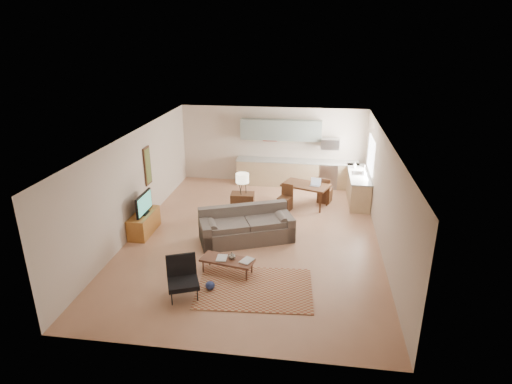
# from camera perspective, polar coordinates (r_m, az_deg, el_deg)

# --- Properties ---
(room) EXTENTS (9.00, 9.00, 9.00)m
(room) POSITION_cam_1_polar(r_m,az_deg,el_deg) (11.01, -0.22, 0.42)
(room) COLOR #AD7656
(room) RESTS_ON ground
(kitchen_counter_back) EXTENTS (4.26, 0.64, 0.92)m
(kitchen_counter_back) POSITION_cam_1_polar(r_m,az_deg,el_deg) (15.16, 5.44, 2.55)
(kitchen_counter_back) COLOR tan
(kitchen_counter_back) RESTS_ON ground
(kitchen_counter_right) EXTENTS (0.64, 2.26, 0.92)m
(kitchen_counter_right) POSITION_cam_1_polar(r_m,az_deg,el_deg) (14.10, 13.45, 0.64)
(kitchen_counter_right) COLOR tan
(kitchen_counter_right) RESTS_ON ground
(kitchen_range) EXTENTS (0.62, 0.62, 0.90)m
(kitchen_range) POSITION_cam_1_polar(r_m,az_deg,el_deg) (15.16, 9.60, 2.30)
(kitchen_range) COLOR #A5A8AD
(kitchen_range) RESTS_ON ground
(kitchen_microwave) EXTENTS (0.62, 0.40, 0.35)m
(kitchen_microwave) POSITION_cam_1_polar(r_m,az_deg,el_deg) (14.87, 9.85, 6.35)
(kitchen_microwave) COLOR #A5A8AD
(kitchen_microwave) RESTS_ON room
(upper_cabinets) EXTENTS (2.80, 0.34, 0.70)m
(upper_cabinets) POSITION_cam_1_polar(r_m,az_deg,el_deg) (14.94, 3.34, 8.27)
(upper_cabinets) COLOR gray
(upper_cabinets) RESTS_ON room
(window_right) EXTENTS (0.02, 1.40, 1.05)m
(window_right) POSITION_cam_1_polar(r_m,az_deg,el_deg) (13.81, 15.07, 4.83)
(window_right) COLOR white
(window_right) RESTS_ON room
(wall_art_left) EXTENTS (0.06, 0.42, 1.10)m
(wall_art_left) POSITION_cam_1_polar(r_m,az_deg,el_deg) (12.60, -14.24, 3.39)
(wall_art_left) COLOR olive
(wall_art_left) RESTS_ON room
(triptych) EXTENTS (1.70, 0.04, 0.50)m
(triptych) POSITION_cam_1_polar(r_m,az_deg,el_deg) (15.16, 1.86, 7.70)
(triptych) COLOR beige
(triptych) RESTS_ON room
(rug) EXTENTS (2.55, 1.85, 0.02)m
(rug) POSITION_cam_1_polar(r_m,az_deg,el_deg) (9.37, -0.19, -12.69)
(rug) COLOR brown
(rug) RESTS_ON floor
(sofa) EXTENTS (2.71, 1.95, 0.87)m
(sofa) POSITION_cam_1_polar(r_m,az_deg,el_deg) (11.14, -1.28, -4.44)
(sofa) COLOR #5B5149
(sofa) RESTS_ON floor
(coffee_table) EXTENTS (1.27, 0.70, 0.36)m
(coffee_table) POSITION_cam_1_polar(r_m,az_deg,el_deg) (9.83, -3.83, -9.82)
(coffee_table) COLOR #522D1F
(coffee_table) RESTS_ON floor
(book_a) EXTENTS (0.27, 0.34, 0.03)m
(book_a) POSITION_cam_1_polar(r_m,az_deg,el_deg) (9.79, -5.27, -8.73)
(book_a) COLOR maroon
(book_a) RESTS_ON coffee_table
(book_b) EXTENTS (0.48, 0.50, 0.02)m
(book_b) POSITION_cam_1_polar(r_m,az_deg,el_deg) (9.70, -1.80, -8.94)
(book_b) COLOR navy
(book_b) RESTS_ON coffee_table
(vase) EXTENTS (0.22, 0.22, 0.16)m
(vase) POSITION_cam_1_polar(r_m,az_deg,el_deg) (9.71, -3.24, -8.47)
(vase) COLOR black
(vase) RESTS_ON coffee_table
(armchair) EXTENTS (0.94, 0.94, 0.82)m
(armchair) POSITION_cam_1_polar(r_m,az_deg,el_deg) (9.05, -9.73, -11.35)
(armchair) COLOR black
(armchair) RESTS_ON floor
(tv_credenza) EXTENTS (0.48, 1.24, 0.57)m
(tv_credenza) POSITION_cam_1_polar(r_m,az_deg,el_deg) (11.99, -14.70, -4.03)
(tv_credenza) COLOR #965923
(tv_credenza) RESTS_ON floor
(tv) EXTENTS (0.10, 0.95, 0.57)m
(tv) POSITION_cam_1_polar(r_m,az_deg,el_deg) (11.75, -14.74, -1.51)
(tv) COLOR black
(tv) RESTS_ON tv_credenza
(console_table) EXTENTS (0.70, 0.49, 0.78)m
(console_table) POSITION_cam_1_polar(r_m,az_deg,el_deg) (12.45, -1.79, -1.86)
(console_table) COLOR #3C2213
(console_table) RESTS_ON floor
(table_lamp) EXTENTS (0.40, 0.40, 0.62)m
(table_lamp) POSITION_cam_1_polar(r_m,az_deg,el_deg) (12.19, -1.83, 1.17)
(table_lamp) COLOR beige
(table_lamp) RESTS_ON console_table
(dining_table) EXTENTS (1.60, 1.25, 0.71)m
(dining_table) POSITION_cam_1_polar(r_m,az_deg,el_deg) (13.43, 6.60, -0.40)
(dining_table) COLOR #3C2213
(dining_table) RESTS_ON floor
(dining_chair_near) EXTENTS (0.50, 0.51, 0.80)m
(dining_chair_near) POSITION_cam_1_polar(r_m,az_deg,el_deg) (13.05, 3.87, -0.75)
(dining_chair_near) COLOR #3C2213
(dining_chair_near) RESTS_ON floor
(dining_chair_far) EXTENTS (0.51, 0.52, 0.84)m
(dining_chair_far) POSITION_cam_1_polar(r_m,az_deg,el_deg) (13.81, 9.20, 0.34)
(dining_chair_far) COLOR #3C2213
(dining_chair_far) RESTS_ON floor
(laptop) EXTENTS (0.34, 0.29, 0.22)m
(laptop) POSITION_cam_1_polar(r_m,az_deg,el_deg) (13.18, 7.89, 1.29)
(laptop) COLOR #A5A8AD
(laptop) RESTS_ON dining_table
(soap_bottle) EXTENTS (0.11, 0.12, 0.19)m
(soap_bottle) POSITION_cam_1_polar(r_m,az_deg,el_deg) (14.49, 13.05, 3.54)
(soap_bottle) COLOR beige
(soap_bottle) RESTS_ON kitchen_counter_right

